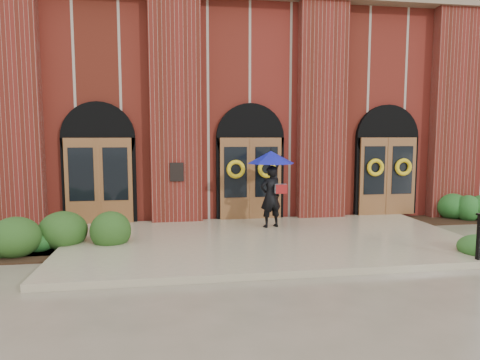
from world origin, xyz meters
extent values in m
plane|color=gray|center=(0.00, 0.00, 0.00)|extent=(90.00, 90.00, 0.00)
cube|color=tan|center=(0.00, 0.15, 0.07)|extent=(10.00, 5.30, 0.15)
cube|color=maroon|center=(0.00, 8.90, 3.50)|extent=(16.00, 12.00, 7.00)
cube|color=black|center=(-2.25, 2.47, 1.65)|extent=(0.40, 0.05, 0.55)
cube|color=maroon|center=(-6.75, 2.73, 3.50)|extent=(1.50, 0.45, 7.00)
cube|color=maroon|center=(-2.25, 2.73, 3.50)|extent=(1.50, 0.45, 7.00)
cube|color=maroon|center=(2.25, 2.73, 3.50)|extent=(1.50, 0.45, 7.00)
cube|color=maroon|center=(6.75, 2.73, 3.50)|extent=(1.50, 0.45, 7.00)
cube|color=brown|center=(-4.50, 2.71, 1.40)|extent=(1.90, 0.10, 2.50)
cylinder|color=black|center=(-4.50, 2.85, 2.65)|extent=(2.10, 0.22, 2.10)
cube|color=brown|center=(0.00, 2.71, 1.40)|extent=(1.90, 0.10, 2.50)
cylinder|color=black|center=(0.00, 2.85, 2.65)|extent=(2.10, 0.22, 2.10)
cube|color=brown|center=(4.50, 2.71, 1.40)|extent=(1.90, 0.10, 2.50)
cylinder|color=black|center=(4.50, 2.85, 2.65)|extent=(2.10, 0.22, 2.10)
torus|color=yellow|center=(-0.48, 2.59, 1.70)|extent=(0.57, 0.13, 0.57)
torus|color=yellow|center=(0.48, 2.59, 1.70)|extent=(0.57, 0.13, 0.57)
torus|color=yellow|center=(4.02, 2.59, 1.70)|extent=(0.57, 0.13, 0.57)
torus|color=yellow|center=(4.98, 2.59, 1.70)|extent=(0.57, 0.13, 0.57)
imported|color=black|center=(0.33, 1.41, 1.02)|extent=(0.72, 0.57, 1.74)
cone|color=#141B9F|center=(0.33, 1.41, 2.12)|extent=(1.66, 1.66, 0.35)
cylinder|color=black|center=(0.38, 1.36, 1.66)|extent=(0.02, 0.02, 0.58)
cube|color=#9FA2A4|center=(0.59, 1.27, 1.25)|extent=(0.36, 0.24, 0.25)
cube|color=maroon|center=(0.59, 1.18, 1.25)|extent=(0.32, 0.11, 0.25)
cube|color=black|center=(3.91, -2.35, 0.62)|extent=(0.09, 0.09, 0.93)
ellipsoid|color=#224416|center=(-5.41, 0.50, 0.43)|extent=(3.35, 1.34, 0.86)
ellipsoid|color=#20551E|center=(6.20, 2.20, 0.39)|extent=(3.07, 1.23, 0.79)
ellipsoid|color=#1C4E1B|center=(-5.88, -0.02, 0.25)|extent=(1.43, 1.23, 0.51)
camera|label=1|loc=(-2.33, -10.16, 2.74)|focal=32.00mm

